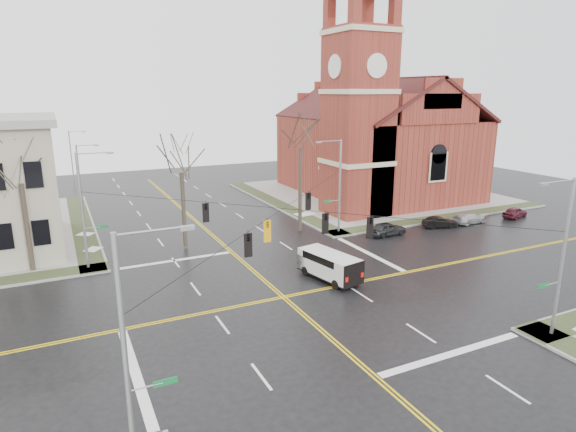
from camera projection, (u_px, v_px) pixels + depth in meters
name	position (u px, v px, depth m)	size (l,w,h in m)	color
ground	(283.00, 297.00, 32.63)	(120.00, 120.00, 0.00)	black
sidewalks	(283.00, 296.00, 32.61)	(80.00, 80.00, 0.17)	gray
road_markings	(283.00, 297.00, 32.63)	(100.00, 100.00, 0.01)	gold
church	(373.00, 132.00, 62.55)	(24.28, 27.48, 27.50)	maroon
signal_pole_ne	(338.00, 183.00, 46.18)	(2.75, 0.22, 9.00)	gray
signal_pole_nw	(84.00, 208.00, 36.60)	(2.75, 0.22, 9.00)	gray
signal_pole_se	(561.00, 254.00, 26.16)	(2.75, 0.22, 9.00)	gray
signal_pole_sw	(130.00, 348.00, 16.58)	(2.75, 0.22, 9.00)	gray
span_wires	(283.00, 208.00, 31.07)	(23.02, 23.02, 0.03)	black
traffic_signals	(288.00, 222.00, 30.68)	(8.21, 8.26, 1.30)	black
streetlight_north_a	(81.00, 179.00, 51.37)	(2.30, 0.20, 8.00)	gray
streetlight_north_b	(72.00, 157.00, 68.77)	(2.30, 0.20, 8.00)	gray
cargo_van	(327.00, 263.00, 35.65)	(3.01, 5.48, 1.98)	white
parked_car_a	(387.00, 229.00, 46.44)	(1.55, 3.86, 1.32)	black
parked_car_b	(440.00, 222.00, 49.10)	(1.19, 3.41, 1.12)	black
parked_car_c	(469.00, 218.00, 50.74)	(1.65, 4.05, 1.18)	#BAB9BC
parked_car_d	(515.00, 212.00, 53.02)	(1.41, 3.51, 1.20)	#4D1622
tree_nw_far	(20.00, 178.00, 35.36)	(4.00, 4.00, 10.15)	#332B20
tree_nw_near	(181.00, 168.00, 41.11)	(4.00, 4.00, 9.94)	#332B20
tree_ne	(300.00, 142.00, 45.57)	(4.00, 4.00, 12.26)	#332B20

